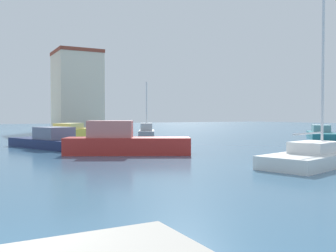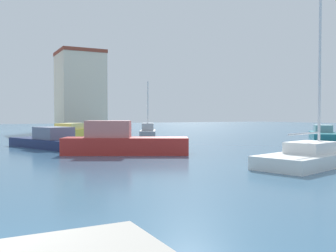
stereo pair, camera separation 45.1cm
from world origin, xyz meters
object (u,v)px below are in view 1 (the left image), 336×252
Objects in this scene: motorboat_teal_near_pier at (321,133)px; motorboat_yellow_distant_north at (69,133)px; sailboat_white_behind_lamppost at (321,155)px; motorboat_red_center_channel at (124,142)px; sailboat_grey_mid_harbor at (147,132)px; motorboat_navy_far_left at (50,141)px.

motorboat_yellow_distant_north is at bearing 154.40° from motorboat_teal_near_pier.
motorboat_red_center_channel is (-6.42, 8.49, 0.27)m from sailboat_white_behind_lamppost.
sailboat_grey_mid_harbor is 0.75× the size of motorboat_yellow_distant_north.
motorboat_teal_near_pier is at bearing -25.60° from motorboat_yellow_distant_north.
sailboat_grey_mid_harbor is at bearing 60.57° from motorboat_red_center_channel.
motorboat_red_center_channel is (-0.82, -16.37, 0.12)m from motorboat_yellow_distant_north.
motorboat_navy_far_left reaches higher than motorboat_teal_near_pier.
motorboat_yellow_distant_north is 1.01× the size of motorboat_teal_near_pier.
sailboat_grey_mid_harbor is at bearing 148.05° from motorboat_teal_near_pier.
sailboat_grey_mid_harbor is 0.76× the size of motorboat_teal_near_pier.
sailboat_grey_mid_harbor is 17.11m from motorboat_red_center_channel.
sailboat_grey_mid_harbor is at bearing 85.15° from sailboat_white_behind_lamppost.
sailboat_white_behind_lamppost reaches higher than motorboat_red_center_channel.
sailboat_white_behind_lamppost reaches higher than sailboat_grey_mid_harbor.
sailboat_white_behind_lamppost is 1.48× the size of motorboat_yellow_distant_north.
motorboat_navy_far_left is (-9.37, 15.02, 0.08)m from sailboat_white_behind_lamppost.
motorboat_navy_far_left is at bearing -143.58° from sailboat_grey_mid_harbor.
motorboat_navy_far_left is (-3.77, -9.84, -0.07)m from motorboat_yellow_distant_north.
motorboat_teal_near_pier is at bearing -31.95° from sailboat_grey_mid_harbor.
motorboat_yellow_distant_north reaches higher than motorboat_teal_near_pier.
motorboat_yellow_distant_north reaches higher than motorboat_navy_far_left.
motorboat_teal_near_pier is (22.55, -10.81, -0.14)m from motorboat_yellow_distant_north.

